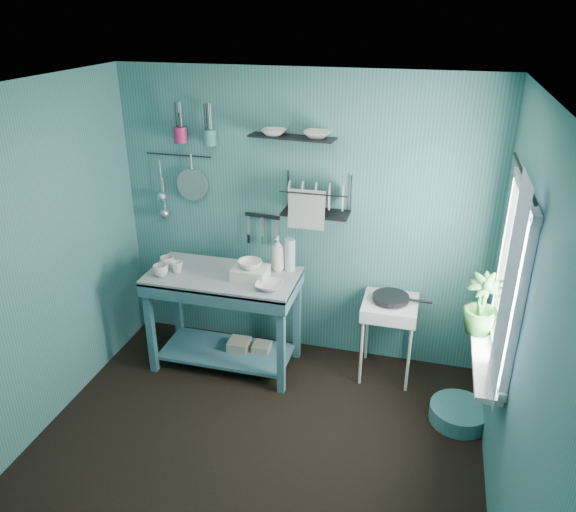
% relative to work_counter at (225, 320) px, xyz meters
% --- Properties ---
extents(floor, '(3.20, 3.20, 0.00)m').
position_rel_work_counter_xyz_m(floor, '(0.56, -1.03, -0.44)').
color(floor, black).
rests_on(floor, ground).
extents(ceiling, '(3.20, 3.20, 0.00)m').
position_rel_work_counter_xyz_m(ceiling, '(0.56, -1.03, 2.06)').
color(ceiling, silver).
rests_on(ceiling, ground).
extents(wall_back, '(3.20, 0.00, 3.20)m').
position_rel_work_counter_xyz_m(wall_back, '(0.56, 0.47, 0.81)').
color(wall_back, '#377271').
rests_on(wall_back, ground).
extents(wall_front, '(3.20, 0.00, 3.20)m').
position_rel_work_counter_xyz_m(wall_front, '(0.56, -2.53, 0.81)').
color(wall_front, '#377271').
rests_on(wall_front, ground).
extents(wall_left, '(0.00, 3.00, 3.00)m').
position_rel_work_counter_xyz_m(wall_left, '(-1.04, -1.03, 0.81)').
color(wall_left, '#377271').
rests_on(wall_left, ground).
extents(wall_right, '(0.00, 3.00, 3.00)m').
position_rel_work_counter_xyz_m(wall_right, '(2.16, -1.03, 0.81)').
color(wall_right, '#377271').
rests_on(wall_right, ground).
extents(work_counter, '(1.26, 0.65, 0.89)m').
position_rel_work_counter_xyz_m(work_counter, '(0.00, 0.00, 0.00)').
color(work_counter, '#366572').
rests_on(work_counter, floor).
extents(mug_left, '(0.12, 0.12, 0.10)m').
position_rel_work_counter_xyz_m(mug_left, '(-0.48, -0.16, 0.49)').
color(mug_left, silver).
rests_on(mug_left, work_counter).
extents(mug_mid, '(0.14, 0.14, 0.09)m').
position_rel_work_counter_xyz_m(mug_mid, '(-0.38, -0.06, 0.49)').
color(mug_mid, silver).
rests_on(mug_mid, work_counter).
extents(mug_right, '(0.17, 0.17, 0.10)m').
position_rel_work_counter_xyz_m(mug_right, '(-0.50, 0.00, 0.49)').
color(mug_right, silver).
rests_on(mug_right, work_counter).
extents(wash_tub, '(0.28, 0.22, 0.10)m').
position_rel_work_counter_xyz_m(wash_tub, '(0.25, -0.02, 0.49)').
color(wash_tub, silver).
rests_on(wash_tub, work_counter).
extents(tub_bowl, '(0.20, 0.19, 0.06)m').
position_rel_work_counter_xyz_m(tub_bowl, '(0.25, -0.02, 0.57)').
color(tub_bowl, silver).
rests_on(tub_bowl, wash_tub).
extents(soap_bottle, '(0.11, 0.12, 0.30)m').
position_rel_work_counter_xyz_m(soap_bottle, '(0.42, 0.20, 0.59)').
color(soap_bottle, silver).
rests_on(soap_bottle, work_counter).
extents(water_bottle, '(0.09, 0.09, 0.28)m').
position_rel_work_counter_xyz_m(water_bottle, '(0.52, 0.22, 0.58)').
color(water_bottle, silver).
rests_on(water_bottle, work_counter).
extents(counter_bowl, '(0.22, 0.22, 0.05)m').
position_rel_work_counter_xyz_m(counter_bowl, '(0.45, -0.15, 0.47)').
color(counter_bowl, silver).
rests_on(counter_bowl, work_counter).
extents(hotplate_stand, '(0.49, 0.49, 0.71)m').
position_rel_work_counter_xyz_m(hotplate_stand, '(1.38, 0.20, -0.09)').
color(hotplate_stand, silver).
rests_on(hotplate_stand, floor).
extents(frying_pan, '(0.30, 0.30, 0.03)m').
position_rel_work_counter_xyz_m(frying_pan, '(1.38, 0.20, 0.31)').
color(frying_pan, black).
rests_on(frying_pan, hotplate_stand).
extents(knife_strip, '(0.32, 0.05, 0.03)m').
position_rel_work_counter_xyz_m(knife_strip, '(0.22, 0.44, 0.82)').
color(knife_strip, black).
rests_on(knife_strip, wall_back).
extents(dish_rack, '(0.57, 0.30, 0.32)m').
position_rel_work_counter_xyz_m(dish_rack, '(0.71, 0.34, 1.08)').
color(dish_rack, black).
rests_on(dish_rack, wall_back).
extents(upper_shelf, '(0.71, 0.25, 0.02)m').
position_rel_work_counter_xyz_m(upper_shelf, '(0.50, 0.37, 1.53)').
color(upper_shelf, black).
rests_on(upper_shelf, wall_back).
extents(shelf_bowl_left, '(0.20, 0.20, 0.05)m').
position_rel_work_counter_xyz_m(shelf_bowl_left, '(0.35, 0.37, 1.62)').
color(shelf_bowl_left, silver).
rests_on(shelf_bowl_left, upper_shelf).
extents(shelf_bowl_right, '(0.22, 0.22, 0.05)m').
position_rel_work_counter_xyz_m(shelf_bowl_right, '(0.70, 0.37, 1.61)').
color(shelf_bowl_right, silver).
rests_on(shelf_bowl_right, upper_shelf).
extents(utensil_cup_magenta, '(0.11, 0.11, 0.13)m').
position_rel_work_counter_xyz_m(utensil_cup_magenta, '(-0.47, 0.39, 1.50)').
color(utensil_cup_magenta, '#AB1F55').
rests_on(utensil_cup_magenta, wall_back).
extents(utensil_cup_teal, '(0.11, 0.11, 0.13)m').
position_rel_work_counter_xyz_m(utensil_cup_teal, '(-0.21, 0.39, 1.49)').
color(utensil_cup_teal, teal).
rests_on(utensil_cup_teal, wall_back).
extents(colander, '(0.28, 0.03, 0.28)m').
position_rel_work_counter_xyz_m(colander, '(-0.41, 0.42, 1.06)').
color(colander, '#ADAFB5').
rests_on(colander, wall_back).
extents(ladle_outer, '(0.01, 0.01, 0.30)m').
position_rel_work_counter_xyz_m(ladle_outer, '(-0.71, 0.43, 1.10)').
color(ladle_outer, '#ADAFB5').
rests_on(ladle_outer, wall_back).
extents(ladle_inner, '(0.01, 0.01, 0.30)m').
position_rel_work_counter_xyz_m(ladle_inner, '(-0.70, 0.43, 0.94)').
color(ladle_inner, '#ADAFB5').
rests_on(ladle_inner, wall_back).
extents(hook_rail, '(0.60, 0.01, 0.01)m').
position_rel_work_counter_xyz_m(hook_rail, '(-0.53, 0.44, 1.31)').
color(hook_rail, black).
rests_on(hook_rail, wall_back).
extents(window_glass, '(0.00, 1.10, 1.10)m').
position_rel_work_counter_xyz_m(window_glass, '(2.15, -0.58, 0.96)').
color(window_glass, white).
rests_on(window_glass, wall_right).
extents(windowsill, '(0.16, 0.95, 0.04)m').
position_rel_work_counter_xyz_m(windowsill, '(2.06, -0.58, 0.37)').
color(windowsill, silver).
rests_on(windowsill, wall_right).
extents(curtain, '(0.00, 1.35, 1.35)m').
position_rel_work_counter_xyz_m(curtain, '(2.08, -0.88, 1.01)').
color(curtain, silver).
rests_on(curtain, wall_right).
extents(curtain_rod, '(0.02, 1.05, 0.02)m').
position_rel_work_counter_xyz_m(curtain_rod, '(2.10, -0.58, 1.61)').
color(curtain_rod, black).
rests_on(curtain_rod, wall_right).
extents(potted_plant, '(0.28, 0.28, 0.44)m').
position_rel_work_counter_xyz_m(potted_plant, '(2.02, -0.30, 0.61)').
color(potted_plant, '#266128').
rests_on(potted_plant, windowsill).
extents(storage_tin_large, '(0.18, 0.18, 0.22)m').
position_rel_work_counter_xyz_m(storage_tin_large, '(0.10, 0.05, -0.33)').
color(storage_tin_large, gray).
rests_on(storage_tin_large, floor).
extents(storage_tin_small, '(0.15, 0.15, 0.20)m').
position_rel_work_counter_xyz_m(storage_tin_small, '(0.30, 0.08, -0.34)').
color(storage_tin_small, gray).
rests_on(storage_tin_small, floor).
extents(floor_basin, '(0.45, 0.45, 0.13)m').
position_rel_work_counter_xyz_m(floor_basin, '(1.99, -0.26, -0.38)').
color(floor_basin, teal).
rests_on(floor_basin, floor).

